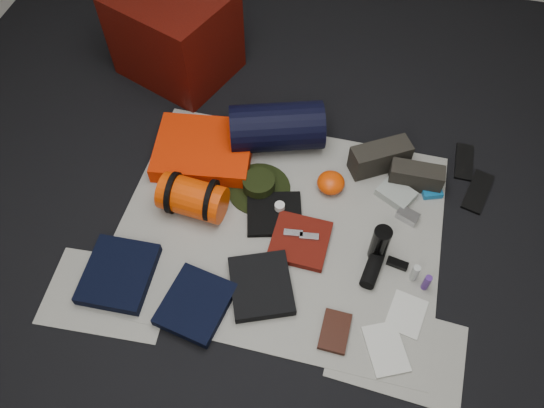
% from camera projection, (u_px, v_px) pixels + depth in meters
% --- Properties ---
extents(floor, '(4.50, 4.50, 0.02)m').
position_uv_depth(floor, '(280.00, 228.00, 2.70)').
color(floor, black).
rests_on(floor, ground).
extents(newspaper_mat, '(1.60, 1.30, 0.01)m').
position_uv_depth(newspaper_mat, '(280.00, 227.00, 2.69)').
color(newspaper_mat, '#AFAEA2').
rests_on(newspaper_mat, floor).
extents(newspaper_sheet_front_left, '(0.61, 0.44, 0.00)m').
position_uv_depth(newspaper_sheet_front_left, '(108.00, 294.00, 2.49)').
color(newspaper_sheet_front_left, '#AFAEA2').
rests_on(newspaper_sheet_front_left, floor).
extents(newspaper_sheet_front_right, '(0.60, 0.43, 0.00)m').
position_uv_depth(newspaper_sheet_front_right, '(397.00, 351.00, 2.33)').
color(newspaper_sheet_front_right, '#AFAEA2').
rests_on(newspaper_sheet_front_right, floor).
extents(red_cabinet, '(0.77, 0.71, 0.52)m').
position_uv_depth(red_cabinet, '(175.00, 34.00, 3.13)').
color(red_cabinet, '#450A05').
rests_on(red_cabinet, floor).
extents(sleeping_pad, '(0.58, 0.50, 0.09)m').
position_uv_depth(sleeping_pad, '(204.00, 150.00, 2.91)').
color(sleeping_pad, red).
rests_on(sleeping_pad, newspaper_mat).
extents(stuff_sack, '(0.34, 0.22, 0.19)m').
position_uv_depth(stuff_sack, '(193.00, 198.00, 2.67)').
color(stuff_sack, '#DB3A03').
rests_on(stuff_sack, newspaper_mat).
extents(sack_strap_left, '(0.02, 0.22, 0.22)m').
position_uv_depth(sack_strap_left, '(174.00, 193.00, 2.67)').
color(sack_strap_left, black).
rests_on(sack_strap_left, newspaper_mat).
extents(sack_strap_right, '(0.03, 0.22, 0.22)m').
position_uv_depth(sack_strap_right, '(211.00, 201.00, 2.65)').
color(sack_strap_right, black).
rests_on(sack_strap_right, newspaper_mat).
extents(navy_duffel, '(0.56, 0.41, 0.26)m').
position_uv_depth(navy_duffel, '(277.00, 127.00, 2.89)').
color(navy_duffel, black).
rests_on(navy_duffel, newspaper_mat).
extents(boonie_brim, '(0.39, 0.39, 0.01)m').
position_uv_depth(boonie_brim, '(259.00, 189.00, 2.81)').
color(boonie_brim, black).
rests_on(boonie_brim, newspaper_mat).
extents(boonie_crown, '(0.17, 0.17, 0.07)m').
position_uv_depth(boonie_crown, '(259.00, 184.00, 2.78)').
color(boonie_crown, black).
rests_on(boonie_crown, boonie_brim).
extents(hiking_boot_left, '(0.33, 0.27, 0.16)m').
position_uv_depth(hiking_boot_left, '(380.00, 157.00, 2.84)').
color(hiking_boot_left, black).
rests_on(hiking_boot_left, newspaper_mat).
extents(hiking_boot_right, '(0.28, 0.11, 0.14)m').
position_uv_depth(hiking_boot_right, '(416.00, 177.00, 2.78)').
color(hiking_boot_right, black).
rests_on(hiking_boot_right, newspaper_mat).
extents(flip_flop_left, '(0.10, 0.25, 0.01)m').
position_uv_depth(flip_flop_left, '(464.00, 162.00, 2.92)').
color(flip_flop_left, black).
rests_on(flip_flop_left, floor).
extents(flip_flop_right, '(0.17, 0.29, 0.02)m').
position_uv_depth(flip_flop_right, '(478.00, 192.00, 2.81)').
color(flip_flop_right, black).
rests_on(flip_flop_right, floor).
extents(trousers_navy_a, '(0.33, 0.37, 0.06)m').
position_uv_depth(trousers_navy_a, '(119.00, 274.00, 2.51)').
color(trousers_navy_a, black).
rests_on(trousers_navy_a, newspaper_mat).
extents(trousers_navy_b, '(0.33, 0.36, 0.05)m').
position_uv_depth(trousers_navy_b, '(196.00, 304.00, 2.42)').
color(trousers_navy_b, black).
rests_on(trousers_navy_b, newspaper_mat).
extents(trousers_charcoal, '(0.38, 0.40, 0.05)m').
position_uv_depth(trousers_charcoal, '(261.00, 286.00, 2.48)').
color(trousers_charcoal, black).
rests_on(trousers_charcoal, newspaper_mat).
extents(black_tshirt, '(0.34, 0.32, 0.03)m').
position_uv_depth(black_tshirt, '(274.00, 214.00, 2.71)').
color(black_tshirt, black).
rests_on(black_tshirt, newspaper_mat).
extents(red_shirt, '(0.28, 0.28, 0.04)m').
position_uv_depth(red_shirt, '(300.00, 241.00, 2.62)').
color(red_shirt, '#581109').
rests_on(red_shirt, newspaper_mat).
extents(orange_stuff_sack, '(0.16, 0.16, 0.10)m').
position_uv_depth(orange_stuff_sack, '(331.00, 183.00, 2.78)').
color(orange_stuff_sack, '#DB3A03').
rests_on(orange_stuff_sack, newspaper_mat).
extents(first_aid_pouch, '(0.22, 0.21, 0.05)m').
position_uv_depth(first_aid_pouch, '(396.00, 194.00, 2.77)').
color(first_aid_pouch, gray).
rests_on(first_aid_pouch, newspaper_mat).
extents(water_bottle, '(0.10, 0.10, 0.22)m').
position_uv_depth(water_bottle, '(380.00, 244.00, 2.51)').
color(water_bottle, black).
rests_on(water_bottle, newspaper_mat).
extents(speaker, '(0.10, 0.19, 0.07)m').
position_uv_depth(speaker, '(372.00, 269.00, 2.51)').
color(speaker, black).
rests_on(speaker, newspaper_mat).
extents(compact_camera, '(0.13, 0.10, 0.04)m').
position_uv_depth(compact_camera, '(408.00, 216.00, 2.70)').
color(compact_camera, '#B6B6BB').
rests_on(compact_camera, newspaper_mat).
extents(cyan_case, '(0.12, 0.10, 0.03)m').
position_uv_depth(cyan_case, '(432.00, 193.00, 2.78)').
color(cyan_case, '#10609C').
rests_on(cyan_case, newspaper_mat).
extents(toiletry_purple, '(0.04, 0.04, 0.10)m').
position_uv_depth(toiletry_purple, '(427.00, 282.00, 2.46)').
color(toiletry_purple, '#472475').
rests_on(toiletry_purple, newspaper_mat).
extents(toiletry_clear, '(0.05, 0.05, 0.11)m').
position_uv_depth(toiletry_clear, '(415.00, 273.00, 2.48)').
color(toiletry_clear, '#A7ABA7').
rests_on(toiletry_clear, newspaper_mat).
extents(paperback_book, '(0.13, 0.19, 0.03)m').
position_uv_depth(paperback_book, '(335.00, 331.00, 2.36)').
color(paperback_book, black).
rests_on(paperback_book, newspaper_mat).
extents(map_booklet, '(0.24, 0.28, 0.01)m').
position_uv_depth(map_booklet, '(386.00, 349.00, 2.33)').
color(map_booklet, beige).
rests_on(map_booklet, newspaper_mat).
extents(map_printout, '(0.19, 0.23, 0.01)m').
position_uv_depth(map_printout, '(406.00, 314.00, 2.42)').
color(map_printout, beige).
rests_on(map_printout, newspaper_mat).
extents(sunglasses, '(0.11, 0.06, 0.03)m').
position_uv_depth(sunglasses, '(397.00, 264.00, 2.55)').
color(sunglasses, black).
rests_on(sunglasses, newspaper_mat).
extents(key_cluster, '(0.09, 0.09, 0.01)m').
position_uv_depth(key_cluster, '(101.00, 284.00, 2.50)').
color(key_cluster, '#B6B6BB').
rests_on(key_cluster, newspaper_mat).
extents(tape_roll, '(0.05, 0.05, 0.03)m').
position_uv_depth(tape_roll, '(280.00, 207.00, 2.70)').
color(tape_roll, silver).
rests_on(tape_roll, black_tshirt).
extents(energy_bar_a, '(0.10, 0.05, 0.01)m').
position_uv_depth(energy_bar_a, '(293.00, 233.00, 2.61)').
color(energy_bar_a, '#B6B6BB').
rests_on(energy_bar_a, red_shirt).
extents(energy_bar_b, '(0.10, 0.05, 0.01)m').
position_uv_depth(energy_bar_b, '(309.00, 236.00, 2.60)').
color(energy_bar_b, '#B6B6BB').
rests_on(energy_bar_b, red_shirt).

